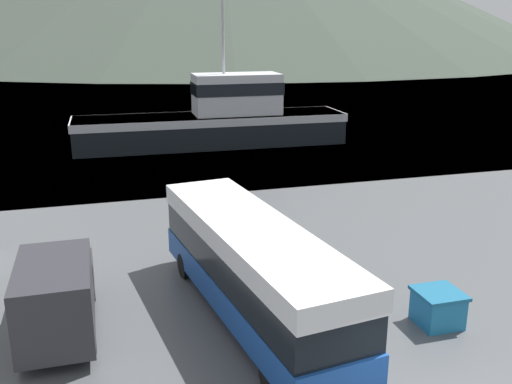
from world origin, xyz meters
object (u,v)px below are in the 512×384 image
(tour_bus, at_px, (252,265))
(delivery_van, at_px, (57,294))
(storage_bin, at_px, (438,307))
(fishing_boat, at_px, (217,120))

(tour_bus, xyz_separation_m, delivery_van, (-5.75, 0.61, -0.46))
(storage_bin, bearing_deg, tour_bus, 159.43)
(tour_bus, height_order, delivery_van, tour_bus)
(delivery_van, relative_size, fishing_boat, 0.26)
(tour_bus, xyz_separation_m, fishing_boat, (4.54, 26.02, 0.17))
(delivery_van, height_order, fishing_boat, fishing_boat)
(fishing_boat, bearing_deg, storage_bin, -177.18)
(tour_bus, relative_size, fishing_boat, 0.53)
(tour_bus, relative_size, delivery_van, 2.05)
(tour_bus, relative_size, storage_bin, 7.95)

